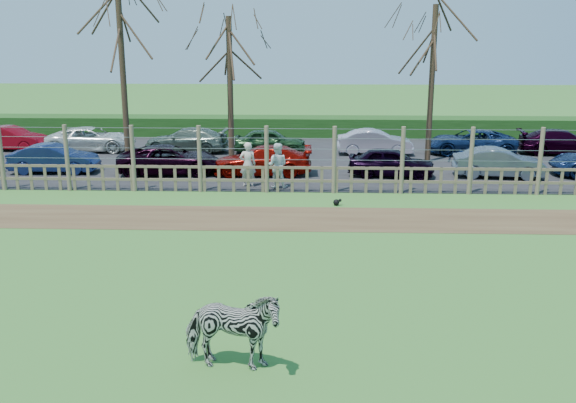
{
  "coord_description": "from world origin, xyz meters",
  "views": [
    {
      "loc": [
        1.67,
        -15.29,
        5.8
      ],
      "look_at": [
        1.0,
        2.5,
        1.1
      ],
      "focal_mm": 40.0,
      "sensor_mm": 36.0,
      "label": 1
    }
  ],
  "objects_px": {
    "car_3": "(262,160)",
    "car_11": "(375,142)",
    "tree_right": "(434,46)",
    "car_7": "(11,138)",
    "zebra": "(232,330)",
    "car_1": "(54,159)",
    "visitor_a": "(248,164)",
    "car_2": "(170,160)",
    "car_5": "(499,163)",
    "car_13": "(562,142)",
    "car_4": "(391,162)",
    "car_9": "(187,140)",
    "car_10": "(270,141)",
    "visitor_b": "(277,165)",
    "car_8": "(91,139)",
    "car_12": "(471,142)",
    "tree_mid": "(229,54)",
    "crow": "(337,202)",
    "tree_left": "(121,37)"
  },
  "relations": [
    {
      "from": "tree_mid",
      "to": "car_11",
      "type": "height_order",
      "value": "tree_mid"
    },
    {
      "from": "tree_left",
      "to": "car_8",
      "type": "bearing_deg",
      "value": 128.69
    },
    {
      "from": "visitor_b",
      "to": "car_5",
      "type": "distance_m",
      "value": 9.23
    },
    {
      "from": "tree_right",
      "to": "visitor_a",
      "type": "distance_m",
      "value": 10.33
    },
    {
      "from": "tree_left",
      "to": "car_2",
      "type": "xyz_separation_m",
      "value": [
        2.23,
        -1.56,
        -4.98
      ]
    },
    {
      "from": "car_8",
      "to": "car_12",
      "type": "xyz_separation_m",
      "value": [
        18.76,
        -0.11,
        0.0
      ]
    },
    {
      "from": "visitor_b",
      "to": "car_10",
      "type": "height_order",
      "value": "visitor_b"
    },
    {
      "from": "visitor_b",
      "to": "zebra",
      "type": "bearing_deg",
      "value": 95.71
    },
    {
      "from": "visitor_b",
      "to": "car_10",
      "type": "bearing_deg",
      "value": -78.33
    },
    {
      "from": "car_4",
      "to": "car_9",
      "type": "bearing_deg",
      "value": 68.49
    },
    {
      "from": "visitor_b",
      "to": "crow",
      "type": "distance_m",
      "value": 3.37
    },
    {
      "from": "zebra",
      "to": "car_1",
      "type": "xyz_separation_m",
      "value": [
        -9.53,
        16.03,
        -0.11
      ]
    },
    {
      "from": "crow",
      "to": "car_13",
      "type": "xyz_separation_m",
      "value": [
        11.29,
        9.85,
        0.52
      ]
    },
    {
      "from": "car_9",
      "to": "car_2",
      "type": "bearing_deg",
      "value": 7.4
    },
    {
      "from": "car_3",
      "to": "car_7",
      "type": "distance_m",
      "value": 14.11
    },
    {
      "from": "visitor_b",
      "to": "car_7",
      "type": "height_order",
      "value": "visitor_b"
    },
    {
      "from": "tree_mid",
      "to": "car_3",
      "type": "xyz_separation_m",
      "value": [
        1.6,
        -2.6,
        -4.23
      ]
    },
    {
      "from": "car_11",
      "to": "visitor_a",
      "type": "bearing_deg",
      "value": 142.16
    },
    {
      "from": "car_1",
      "to": "car_11",
      "type": "bearing_deg",
      "value": -72.88
    },
    {
      "from": "tree_mid",
      "to": "crow",
      "type": "bearing_deg",
      "value": -58.08
    },
    {
      "from": "car_9",
      "to": "car_10",
      "type": "xyz_separation_m",
      "value": [
        4.16,
        -0.13,
        0.0
      ]
    },
    {
      "from": "visitor_a",
      "to": "car_2",
      "type": "height_order",
      "value": "visitor_a"
    },
    {
      "from": "visitor_b",
      "to": "car_10",
      "type": "distance_m",
      "value": 7.28
    },
    {
      "from": "visitor_b",
      "to": "car_4",
      "type": "distance_m",
      "value": 5.07
    },
    {
      "from": "visitor_a",
      "to": "car_13",
      "type": "xyz_separation_m",
      "value": [
        14.62,
        7.27,
        -0.26
      ]
    },
    {
      "from": "crow",
      "to": "car_12",
      "type": "bearing_deg",
      "value": 54.85
    },
    {
      "from": "visitor_b",
      "to": "car_1",
      "type": "relative_size",
      "value": 0.47
    },
    {
      "from": "crow",
      "to": "car_4",
      "type": "bearing_deg",
      "value": 62.24
    },
    {
      "from": "car_10",
      "to": "car_13",
      "type": "xyz_separation_m",
      "value": [
        14.23,
        0.19,
        0.0
      ]
    },
    {
      "from": "tree_mid",
      "to": "car_3",
      "type": "height_order",
      "value": "tree_mid"
    },
    {
      "from": "zebra",
      "to": "car_11",
      "type": "distance_m",
      "value": 21.26
    },
    {
      "from": "tree_mid",
      "to": "visitor_b",
      "type": "relative_size",
      "value": 3.96
    },
    {
      "from": "car_5",
      "to": "car_13",
      "type": "distance_m",
      "value": 6.96
    },
    {
      "from": "car_10",
      "to": "car_9",
      "type": "bearing_deg",
      "value": 87.1
    },
    {
      "from": "car_1",
      "to": "car_3",
      "type": "height_order",
      "value": "same"
    },
    {
      "from": "tree_mid",
      "to": "car_8",
      "type": "height_order",
      "value": "tree_mid"
    },
    {
      "from": "car_10",
      "to": "car_12",
      "type": "relative_size",
      "value": 0.82
    },
    {
      "from": "car_3",
      "to": "car_10",
      "type": "xyz_separation_m",
      "value": [
        0.02,
        4.96,
        0.0
      ]
    },
    {
      "from": "tree_right",
      "to": "car_4",
      "type": "bearing_deg",
      "value": -122.3
    },
    {
      "from": "crow",
      "to": "car_11",
      "type": "bearing_deg",
      "value": 77.07
    },
    {
      "from": "tree_right",
      "to": "car_7",
      "type": "relative_size",
      "value": 2.02
    },
    {
      "from": "car_7",
      "to": "car_10",
      "type": "relative_size",
      "value": 1.03
    },
    {
      "from": "car_7",
      "to": "car_10",
      "type": "bearing_deg",
      "value": -85.73
    },
    {
      "from": "car_1",
      "to": "car_9",
      "type": "relative_size",
      "value": 0.88
    },
    {
      "from": "car_3",
      "to": "car_11",
      "type": "height_order",
      "value": "same"
    },
    {
      "from": "tree_left",
      "to": "car_5",
      "type": "relative_size",
      "value": 2.16
    },
    {
      "from": "tree_right",
      "to": "car_5",
      "type": "relative_size",
      "value": 2.02
    },
    {
      "from": "visitor_a",
      "to": "car_1",
      "type": "xyz_separation_m",
      "value": [
        -8.45,
        2.18,
        -0.26
      ]
    },
    {
      "from": "visitor_a",
      "to": "visitor_b",
      "type": "bearing_deg",
      "value": 163.51
    },
    {
      "from": "car_3",
      "to": "car_4",
      "type": "distance_m",
      "value": 5.35
    }
  ]
}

